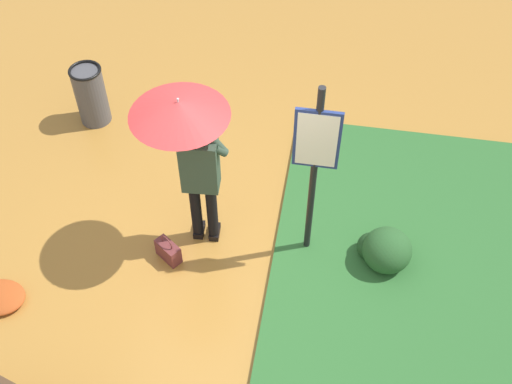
% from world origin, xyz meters
% --- Properties ---
extents(ground_plane, '(18.00, 18.00, 0.00)m').
position_xyz_m(ground_plane, '(0.00, 0.00, 0.00)').
color(ground_plane, '#B27A33').
extents(grass_verge, '(4.80, 4.00, 0.05)m').
position_xyz_m(grass_verge, '(-2.97, -0.25, 0.03)').
color(grass_verge, '#2D662D').
rests_on(grass_verge, ground_plane).
extents(person_with_umbrella, '(0.96, 0.96, 2.04)m').
position_xyz_m(person_with_umbrella, '(0.31, -0.16, 1.55)').
color(person_with_umbrella, black).
rests_on(person_with_umbrella, ground_plane).
extents(info_sign_post, '(0.44, 0.07, 2.30)m').
position_xyz_m(info_sign_post, '(-0.91, -0.19, 1.44)').
color(info_sign_post, black).
rests_on(info_sign_post, ground_plane).
extents(handbag, '(0.33, 0.29, 0.37)m').
position_xyz_m(handbag, '(0.57, 0.20, 0.13)').
color(handbag, brown).
rests_on(handbag, ground_plane).
extents(trash_bin, '(0.42, 0.42, 0.83)m').
position_xyz_m(trash_bin, '(2.12, -1.85, 0.42)').
color(trash_bin, '#4C4C51').
rests_on(trash_bin, ground_plane).
extents(shrub_cluster, '(0.59, 0.53, 0.48)m').
position_xyz_m(shrub_cluster, '(-1.75, -0.14, 0.22)').
color(shrub_cluster, '#285628').
rests_on(shrub_cluster, ground_plane).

